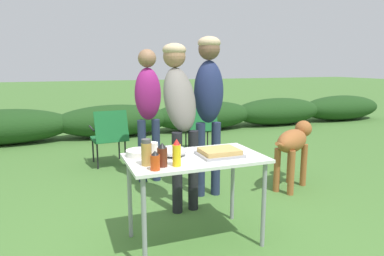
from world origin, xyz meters
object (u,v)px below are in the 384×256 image
at_px(plate_stack, 140,153).
at_px(camp_chair_near_hedge, 110,135).
at_px(folding_table, 195,166).
at_px(spice_jar, 146,153).
at_px(mixing_bowl, 172,151).
at_px(bbq_sauce_bottle, 162,155).
at_px(camp_chair_green_behind_table, 201,125).
at_px(dog, 294,144).
at_px(hot_sauce_bottle, 155,161).
at_px(standing_person_in_dark_puffer, 148,102).
at_px(mustard_bottle, 177,153).
at_px(standing_person_in_red_jacket, 180,104).
at_px(food_tray, 219,152).
at_px(standing_person_in_olive_jacket, 209,96).
at_px(paper_cup_stack, 153,151).

xyz_separation_m(plate_stack, camp_chair_near_hedge, (0.05, 2.30, -0.30)).
distance_m(folding_table, spice_jar, 0.46).
distance_m(mixing_bowl, bbq_sauce_bottle, 0.30).
xyz_separation_m(mixing_bowl, camp_chair_green_behind_table, (1.36, 2.69, -0.31)).
relative_size(folding_table, dog, 1.29).
xyz_separation_m(hot_sauce_bottle, standing_person_in_dark_puffer, (0.41, 1.86, 0.21)).
height_order(plate_stack, mustard_bottle, mustard_bottle).
bearing_deg(standing_person_in_dark_puffer, camp_chair_green_behind_table, 47.53).
xyz_separation_m(standing_person_in_red_jacket, camp_chair_near_hedge, (-0.49, 1.75, -0.62)).
xyz_separation_m(folding_table, spice_jar, (-0.42, -0.10, 0.17)).
xyz_separation_m(food_tray, spice_jar, (-0.62, -0.05, 0.07)).
relative_size(bbq_sauce_bottle, standing_person_in_olive_jacket, 0.10).
relative_size(plate_stack, hot_sauce_bottle, 1.60).
relative_size(food_tray, mixing_bowl, 1.44).
xyz_separation_m(paper_cup_stack, hot_sauce_bottle, (-0.05, -0.27, -0.00)).
bearing_deg(plate_stack, camp_chair_green_behind_table, 58.27).
bearing_deg(bbq_sauce_bottle, mustard_bottle, -14.27).
height_order(standing_person_in_red_jacket, standing_person_in_dark_puffer, standing_person_in_red_jacket).
bearing_deg(paper_cup_stack, standing_person_in_dark_puffer, 77.52).
bearing_deg(food_tray, dog, 31.28).
height_order(folding_table, standing_person_in_dark_puffer, standing_person_in_dark_puffer).
bearing_deg(food_tray, camp_chair_near_hedge, 102.54).
xyz_separation_m(bbq_sauce_bottle, standing_person_in_dark_puffer, (0.33, 1.79, 0.19)).
bearing_deg(paper_cup_stack, dog, 21.58).
height_order(paper_cup_stack, bbq_sauce_bottle, bbq_sauce_bottle).
xyz_separation_m(plate_stack, standing_person_in_red_jacket, (0.53, 0.56, 0.32)).
xyz_separation_m(paper_cup_stack, standing_person_in_olive_jacket, (0.86, 0.89, 0.33)).
distance_m(folding_table, mustard_bottle, 0.34).
bearing_deg(mustard_bottle, dog, 28.80).
distance_m(paper_cup_stack, mustard_bottle, 0.26).
relative_size(spice_jar, camp_chair_green_behind_table, 0.24).
bearing_deg(folding_table, camp_chair_green_behind_table, 66.75).
relative_size(mixing_bowl, bbq_sauce_bottle, 1.33).
height_order(folding_table, hot_sauce_bottle, hot_sauce_bottle).
height_order(paper_cup_stack, hot_sauce_bottle, hot_sauce_bottle).
bearing_deg(plate_stack, mixing_bowl, -21.06).
bearing_deg(standing_person_in_red_jacket, mustard_bottle, -115.67).
relative_size(food_tray, standing_person_in_red_jacket, 0.20).
distance_m(mixing_bowl, hot_sauce_bottle, 0.40).
height_order(plate_stack, bbq_sauce_bottle, bbq_sauce_bottle).
bearing_deg(standing_person_in_red_jacket, spice_jar, -128.59).
height_order(food_tray, standing_person_in_red_jacket, standing_person_in_red_jacket).
bearing_deg(bbq_sauce_bottle, dog, 26.87).
bearing_deg(mustard_bottle, standing_person_in_dark_puffer, 82.72).
height_order(standing_person_in_dark_puffer, camp_chair_near_hedge, standing_person_in_dark_puffer).
distance_m(spice_jar, camp_chair_green_behind_table, 3.32).
bearing_deg(standing_person_in_olive_jacket, mixing_bowl, -120.41).
relative_size(food_tray, dog, 0.40).
relative_size(folding_table, mustard_bottle, 5.40).
distance_m(folding_table, bbq_sauce_bottle, 0.40).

